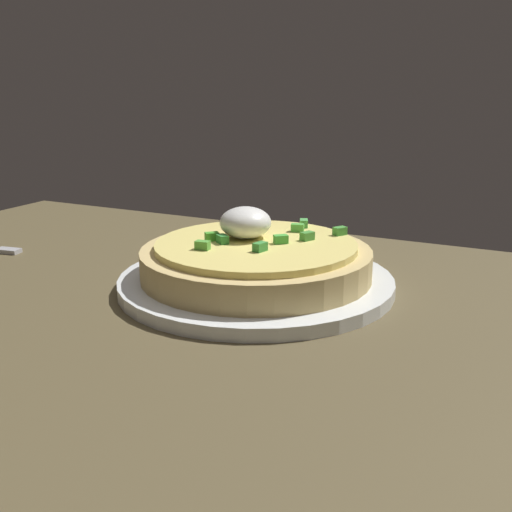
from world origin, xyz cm
name	(u,v)px	position (x,y,z in cm)	size (l,w,h in cm)	color
dining_table	(191,333)	(0.00, 0.00, 1.54)	(98.95, 67.32, 3.08)	brown
plate	(256,282)	(-1.68, -9.11, 3.68)	(26.21, 26.21, 1.21)	white
pizza	(256,258)	(-1.63, -9.17, 6.06)	(21.91, 21.91, 6.38)	tan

